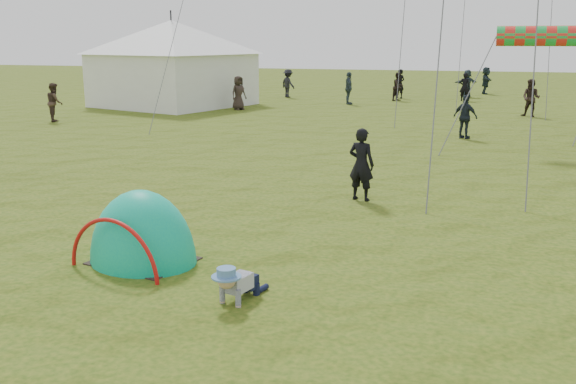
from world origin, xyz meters
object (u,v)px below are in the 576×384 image
(event_marquee, at_px, (173,60))
(crawling_toddler, at_px, (236,282))
(popup_tent, at_px, (144,261))
(standing_adult, at_px, (361,164))

(event_marquee, bearing_deg, crawling_toddler, -44.72)
(crawling_toddler, distance_m, popup_tent, 2.36)
(popup_tent, height_order, standing_adult, standing_adult)
(crawling_toddler, distance_m, standing_adult, 6.30)
(crawling_toddler, relative_size, standing_adult, 0.45)
(crawling_toddler, xyz_separation_m, popup_tent, (-2.07, 1.11, -0.29))
(crawling_toddler, bearing_deg, popup_tent, 167.13)
(standing_adult, height_order, event_marquee, event_marquee)
(standing_adult, bearing_deg, event_marquee, -38.74)
(crawling_toddler, height_order, standing_adult, standing_adult)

